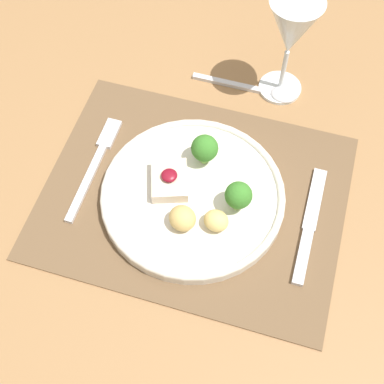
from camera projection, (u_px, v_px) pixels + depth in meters
ground_plane at (193, 331)px, 1.46m from camera, size 8.00×8.00×0.00m
dining_table at (194, 217)px, 0.88m from camera, size 1.53×1.28×0.74m
placemat at (194, 196)px, 0.82m from camera, size 0.46×0.36×0.00m
dinner_plate at (193, 194)px, 0.80m from camera, size 0.28×0.28×0.07m
fork at (97, 161)px, 0.85m from camera, size 0.02×0.20×0.01m
knife at (308, 232)px, 0.78m from camera, size 0.02×0.20×0.01m
spoon at (267, 91)px, 0.92m from camera, size 0.18×0.04×0.01m
wine_glass_near at (292, 31)px, 0.82m from camera, size 0.08×0.08×0.19m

